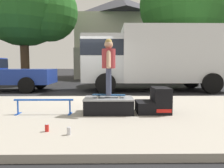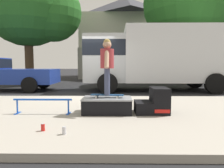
# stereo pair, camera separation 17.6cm
# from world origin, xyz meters

# --- Properties ---
(ground_plane) EXTENTS (140.00, 140.00, 0.00)m
(ground_plane) POSITION_xyz_m (0.00, 0.00, 0.00)
(ground_plane) COLOR black
(sidewalk_slab) EXTENTS (50.00, 5.00, 0.12)m
(sidewalk_slab) POSITION_xyz_m (0.00, -3.00, 0.06)
(sidewalk_slab) COLOR #A8A093
(sidewalk_slab) RESTS_ON ground
(skate_box) EXTENTS (1.14, 0.72, 0.36)m
(skate_box) POSITION_xyz_m (1.08, -3.19, 0.31)
(skate_box) COLOR black
(skate_box) RESTS_ON sidewalk_slab
(kicker_ramp) EXTENTS (0.76, 0.65, 0.60)m
(kicker_ramp) POSITION_xyz_m (2.20, -3.19, 0.37)
(kicker_ramp) COLOR black
(kicker_ramp) RESTS_ON sidewalk_slab
(grind_rail) EXTENTS (1.35, 0.28, 0.35)m
(grind_rail) POSITION_xyz_m (-0.40, -3.30, 0.38)
(grind_rail) COLOR blue
(grind_rail) RESTS_ON sidewalk_slab
(skateboard) EXTENTS (0.80, 0.28, 0.07)m
(skateboard) POSITION_xyz_m (1.09, -3.15, 0.53)
(skateboard) COLOR navy
(skateboard) RESTS_ON skate_box
(skater_kid) EXTENTS (0.32, 0.67, 1.31)m
(skater_kid) POSITION_xyz_m (1.09, -3.15, 1.31)
(skater_kid) COLOR #3F4766
(skater_kid) RESTS_ON skateboard
(soda_can) EXTENTS (0.07, 0.07, 0.13)m
(soda_can) POSITION_xyz_m (0.45, -4.75, 0.18)
(soda_can) COLOR silver
(soda_can) RESTS_ON sidewalk_slab
(soda_can_b) EXTENTS (0.07, 0.07, 0.13)m
(soda_can_b) POSITION_xyz_m (0.04, -4.58, 0.18)
(soda_can_b) COLOR red
(soda_can_b) RESTS_ON sidewalk_slab
(box_truck) EXTENTS (6.91, 2.63, 3.05)m
(box_truck) POSITION_xyz_m (3.26, 2.20, 1.70)
(box_truck) COLOR silver
(box_truck) RESTS_ON ground
(street_tree_main) EXTENTS (6.26, 5.69, 8.19)m
(street_tree_main) POSITION_xyz_m (6.31, 6.13, 5.17)
(street_tree_main) COLOR brown
(street_tree_main) RESTS_ON ground
(street_tree_neighbour) EXTENTS (6.59, 5.99, 8.51)m
(street_tree_neighbour) POSITION_xyz_m (-4.21, 6.08, 5.34)
(street_tree_neighbour) COLOR brown
(street_tree_neighbour) RESTS_ON ground
(house_behind) EXTENTS (9.54, 8.23, 8.40)m
(house_behind) POSITION_xyz_m (2.48, 14.42, 4.24)
(house_behind) COLOR beige
(house_behind) RESTS_ON ground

